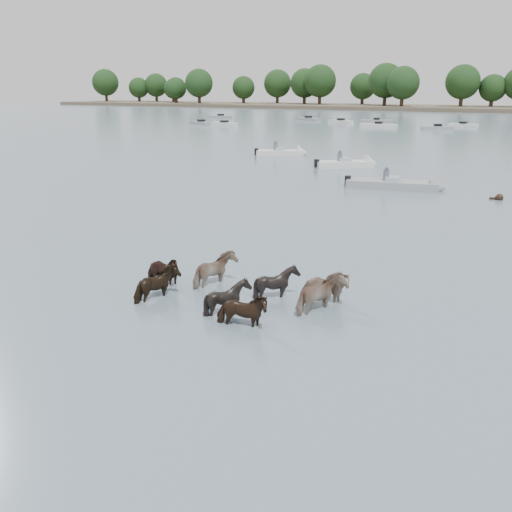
% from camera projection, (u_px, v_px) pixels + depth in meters
% --- Properties ---
extents(ground, '(400.00, 400.00, 0.00)m').
position_uv_depth(ground, '(200.00, 293.00, 16.85)').
color(ground, slate).
rests_on(ground, ground).
extents(shoreline, '(160.00, 30.00, 1.00)m').
position_uv_depth(shoreline, '(281.00, 105.00, 174.88)').
color(shoreline, '#4C4233').
rests_on(shoreline, ground).
extents(pony_herd, '(6.62, 3.66, 1.31)m').
position_uv_depth(pony_herd, '(241.00, 289.00, 16.11)').
color(pony_herd, black).
rests_on(pony_herd, ground).
extents(swimming_pony, '(0.72, 0.44, 0.44)m').
position_uv_depth(swimming_pony, '(498.00, 198.00, 30.73)').
color(swimming_pony, black).
rests_on(swimming_pony, ground).
extents(motorboat_a, '(4.87, 4.15, 1.92)m').
position_uv_depth(motorboat_a, '(353.00, 164.00, 43.29)').
color(motorboat_a, silver).
rests_on(motorboat_a, ground).
extents(motorboat_b, '(6.12, 2.62, 1.92)m').
position_uv_depth(motorboat_b, '(405.00, 185.00, 33.90)').
color(motorboat_b, gray).
rests_on(motorboat_b, ground).
extents(motorboat_f, '(4.84, 3.66, 1.92)m').
position_uv_depth(motorboat_f, '(287.00, 153.00, 50.70)').
color(motorboat_f, silver).
rests_on(motorboat_f, ground).
extents(distant_flotilla, '(108.39, 26.65, 0.93)m').
position_uv_depth(distant_flotilla, '(494.00, 127.00, 82.54)').
color(distant_flotilla, gray).
rests_on(distant_flotilla, ground).
extents(treeline, '(146.56, 21.62, 12.53)m').
position_uv_depth(treeline, '(289.00, 84.00, 172.07)').
color(treeline, '#382619').
rests_on(treeline, ground).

